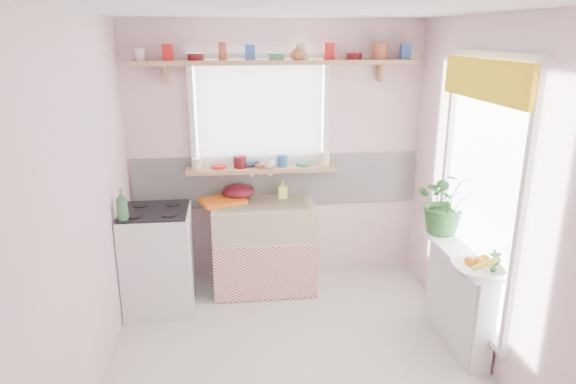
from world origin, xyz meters
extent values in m
plane|color=beige|center=(0.00, 0.00, 0.00)|extent=(3.20, 3.20, 0.00)
plane|color=white|center=(0.00, 0.00, 2.50)|extent=(3.20, 3.20, 0.00)
plane|color=#FFD5DE|center=(0.00, 1.60, 1.25)|extent=(2.80, 0.00, 2.80)
plane|color=#FFD5DE|center=(0.00, -1.60, 1.25)|extent=(2.80, 0.00, 2.80)
plane|color=#FFD5DE|center=(-1.40, 0.00, 1.25)|extent=(0.00, 3.20, 3.20)
plane|color=#FFD5DE|center=(1.40, 0.00, 1.25)|extent=(0.00, 3.20, 3.20)
cube|color=white|center=(0.00, 1.59, 1.00)|extent=(2.74, 0.03, 0.50)
cube|color=pink|center=(0.00, 1.58, 0.80)|extent=(2.74, 0.02, 0.12)
cube|color=white|center=(-0.15, 1.60, 1.65)|extent=(1.20, 0.01, 1.00)
cube|color=white|center=(-0.15, 1.53, 1.65)|extent=(1.15, 0.02, 0.95)
cube|color=white|center=(1.40, 0.20, 1.25)|extent=(0.01, 1.10, 1.90)
cube|color=yellow|center=(1.31, 0.20, 2.06)|extent=(0.03, 1.20, 0.28)
cube|color=white|center=(-0.15, 1.30, 0.28)|extent=(0.85, 0.55, 0.55)
cube|color=#C44639|center=(-0.15, 1.02, 0.28)|extent=(0.95, 0.02, 0.53)
cube|color=beige|center=(-0.15, 1.30, 0.70)|extent=(0.95, 0.55, 0.30)
cylinder|color=silver|center=(-0.15, 1.55, 1.10)|extent=(0.03, 0.22, 0.03)
cube|color=white|center=(-1.10, 1.05, 0.45)|extent=(0.58, 0.58, 0.90)
cube|color=black|center=(-1.10, 1.05, 0.91)|extent=(0.56, 0.56, 0.02)
cylinder|color=black|center=(-1.24, 0.91, 0.92)|extent=(0.14, 0.14, 0.01)
cylinder|color=black|center=(-0.96, 0.91, 0.92)|extent=(0.14, 0.14, 0.01)
cylinder|color=black|center=(-1.24, 1.19, 0.92)|extent=(0.14, 0.14, 0.01)
cylinder|color=black|center=(-0.96, 1.19, 0.92)|extent=(0.14, 0.14, 0.01)
cube|color=white|center=(1.30, 0.20, 0.38)|extent=(0.15, 0.90, 0.75)
cube|color=white|center=(1.27, 0.20, 0.76)|extent=(0.22, 0.95, 0.03)
cube|color=tan|center=(-0.15, 1.48, 1.14)|extent=(1.40, 0.22, 0.04)
cube|color=tan|center=(0.00, 1.47, 2.12)|extent=(2.52, 0.24, 0.04)
cylinder|color=silver|center=(-1.18, 1.47, 2.20)|extent=(0.11, 0.11, 0.12)
cylinder|color=red|center=(-0.94, 1.47, 2.20)|extent=(0.11, 0.11, 0.12)
cylinder|color=#590F14|center=(-0.71, 1.47, 2.17)|extent=(0.11, 0.11, 0.06)
cylinder|color=#A55133|center=(-0.47, 1.47, 2.20)|extent=(0.11, 0.11, 0.12)
cylinder|color=#3359A5|center=(-0.24, 1.47, 2.20)|extent=(0.11, 0.11, 0.12)
cylinder|color=#3F7F4C|center=(0.00, 1.47, 2.17)|extent=(0.11, 0.11, 0.06)
cylinder|color=silver|center=(0.24, 1.47, 2.20)|extent=(0.11, 0.11, 0.12)
cylinder|color=red|center=(0.47, 1.47, 2.20)|extent=(0.11, 0.11, 0.12)
cylinder|color=#590F14|center=(0.71, 1.47, 2.17)|extent=(0.11, 0.11, 0.06)
cylinder|color=#A55133|center=(0.94, 1.47, 2.20)|extent=(0.11, 0.11, 0.12)
cylinder|color=#3359A5|center=(1.18, 1.47, 2.20)|extent=(0.11, 0.11, 0.12)
cylinder|color=silver|center=(-0.77, 1.48, 1.22)|extent=(0.11, 0.11, 0.12)
cylinder|color=red|center=(-0.56, 1.48, 1.22)|extent=(0.11, 0.11, 0.12)
cylinder|color=#590F14|center=(-0.36, 1.48, 1.19)|extent=(0.11, 0.11, 0.06)
cylinder|color=#A55133|center=(-0.15, 1.48, 1.22)|extent=(0.11, 0.11, 0.12)
cylinder|color=#3359A5|center=(0.06, 1.48, 1.22)|extent=(0.11, 0.11, 0.12)
cylinder|color=#3F7F4C|center=(0.26, 1.48, 1.19)|extent=(0.11, 0.11, 0.06)
cylinder|color=silver|center=(0.47, 1.48, 1.22)|extent=(0.11, 0.11, 0.12)
cube|color=orange|center=(-0.53, 1.38, 0.87)|extent=(0.47, 0.41, 0.04)
ellipsoid|color=#5B0F1C|center=(-0.37, 1.50, 0.92)|extent=(0.37, 0.37, 0.14)
imported|color=#285B24|center=(1.31, 0.60, 1.05)|extent=(0.58, 0.53, 0.54)
imported|color=silver|center=(1.21, -0.20, 0.82)|extent=(0.34, 0.34, 0.08)
imported|color=#2A5E25|center=(1.33, -0.20, 0.87)|extent=(0.11, 0.08, 0.19)
imported|color=#E3E767|center=(0.05, 1.47, 0.94)|extent=(0.09, 0.09, 0.18)
imported|color=white|center=(-0.08, 1.43, 1.20)|extent=(0.14, 0.14, 0.09)
imported|color=#315CA0|center=(-0.25, 1.54, 1.19)|extent=(0.22, 0.22, 0.06)
imported|color=#9F5B30|center=(0.18, 1.41, 2.21)|extent=(0.18, 0.18, 0.14)
imported|color=#3A7444|center=(-1.32, 0.83, 1.04)|extent=(0.10, 0.10, 0.26)
sphere|color=orange|center=(1.21, -0.20, 0.88)|extent=(0.08, 0.08, 0.08)
sphere|color=orange|center=(1.27, -0.17, 0.88)|extent=(0.08, 0.08, 0.08)
sphere|color=orange|center=(1.16, -0.18, 0.88)|extent=(0.08, 0.08, 0.08)
cylinder|color=gold|center=(1.23, -0.25, 0.89)|extent=(0.18, 0.04, 0.10)
camera|label=1|loc=(-0.44, -3.21, 2.36)|focal=32.00mm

